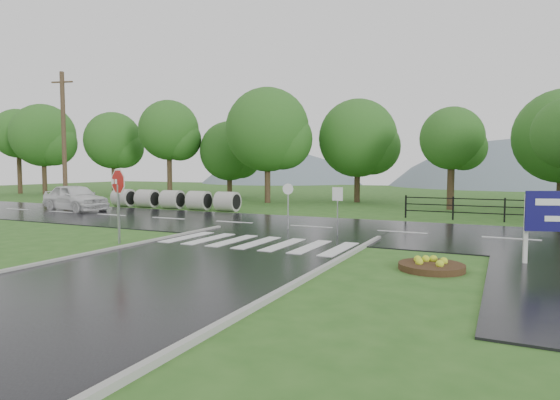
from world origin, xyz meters
The scene contains 15 objects.
ground centered at (0.00, 0.00, 0.00)m, with size 120.00×120.00×0.00m, color #2E5E1F.
main_road centered at (0.00, 10.00, 0.00)m, with size 90.00×8.00×0.04m, color black.
walkway centered at (8.50, 4.00, 0.00)m, with size 2.20×11.00×0.04m, color black.
crosswalk centered at (0.00, 5.00, 0.06)m, with size 6.50×2.80×0.02m.
curb_right centered at (3.55, -4.00, 0.00)m, with size 0.15×24.00×0.12m, color #A3A39B.
fence_west centered at (7.75, 16.00, 0.72)m, with size 9.58×0.08×1.20m.
hills centered at (3.49, 65.00, -15.54)m, with size 102.00×48.00×48.00m.
treeline centered at (1.00, 24.00, 0.00)m, with size 83.20×5.20×10.00m.
culvert_pipes centered at (-11.74, 15.00, 0.60)m, with size 9.70×1.20×1.20m.
stop_sign centered at (-4.44, 2.99, 1.95)m, with size 1.20×0.38×2.81m.
flower_bed centered at (6.08, 3.36, 0.13)m, with size 1.69×1.69×0.34m.
reg_sign_small centered at (1.92, 7.97, 1.38)m, with size 0.43×0.06×1.92m.
reg_sign_round centered at (-0.56, 8.76, 1.29)m, with size 0.46×0.09×2.00m.
car_white centered at (-16.08, 11.11, 0.00)m, with size 4.88×1.96×1.66m, color white.
utility_pole_west centered at (-22.26, 15.50, 4.98)m, with size 1.71×0.57×9.79m.
Camera 1 is at (7.76, -9.22, 2.68)m, focal length 30.00 mm.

